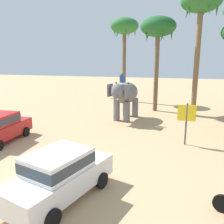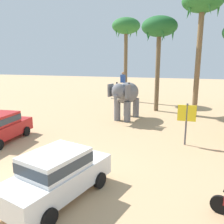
{
  "view_description": "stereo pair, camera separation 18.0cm",
  "coord_description": "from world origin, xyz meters",
  "views": [
    {
      "loc": [
        4.62,
        -7.33,
        4.68
      ],
      "look_at": [
        0.46,
        6.04,
        1.6
      ],
      "focal_mm": 37.15,
      "sensor_mm": 36.0,
      "label": 1
    },
    {
      "loc": [
        4.8,
        -7.27,
        4.68
      ],
      "look_at": [
        0.46,
        6.04,
        1.6
      ],
      "focal_mm": 37.15,
      "sensor_mm": 36.0,
      "label": 2
    }
  ],
  "objects": [
    {
      "name": "palm_tree_behind_elephant",
      "position": [
        2.05,
        14.84,
        7.45
      ],
      "size": [
        3.2,
        3.2,
        8.61
      ],
      "color": "brown",
      "rests_on": "ground"
    },
    {
      "name": "signboard_yellow",
      "position": [
        4.86,
        5.96,
        1.69
      ],
      "size": [
        1.0,
        0.1,
        2.4
      ],
      "color": "#4C4C51",
      "rests_on": "ground"
    },
    {
      "name": "ground_plane",
      "position": [
        0.0,
        0.0,
        0.0
      ],
      "size": [
        120.0,
        120.0,
        0.0
      ],
      "primitive_type": "plane",
      "color": "tan"
    },
    {
      "name": "elephant_with_mahout",
      "position": [
        0.11,
        10.71,
        1.99
      ],
      "size": [
        2.11,
        3.99,
        3.88
      ],
      "color": "slate",
      "rests_on": "ground"
    },
    {
      "name": "car_sedan_foreground",
      "position": [
        0.75,
        -0.91,
        0.93
      ],
      "size": [
        2.65,
        4.39,
        1.7
      ],
      "color": "white",
      "rests_on": "ground"
    },
    {
      "name": "palm_tree_leaning_seaward",
      "position": [
        5.49,
        13.57,
        8.93
      ],
      "size": [
        3.2,
        3.2,
        10.23
      ],
      "color": "brown",
      "rests_on": "ground"
    },
    {
      "name": "palm_tree_far_back",
      "position": [
        -2.26,
        19.48,
        8.25
      ],
      "size": [
        3.2,
        3.2,
        9.48
      ],
      "color": "brown",
      "rests_on": "ground"
    }
  ]
}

